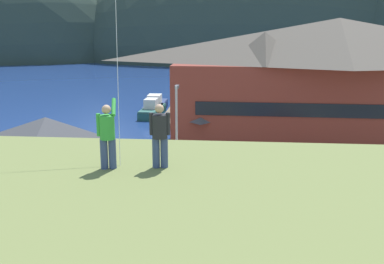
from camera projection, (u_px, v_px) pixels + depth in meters
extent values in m
plane|color=#66604C|center=(156.00, 255.00, 22.70)|extent=(600.00, 600.00, 0.00)
cube|color=gray|center=(169.00, 212.00, 27.52)|extent=(40.00, 20.00, 0.10)
cube|color=navy|center=(212.00, 85.00, 80.76)|extent=(360.00, 84.00, 0.03)
ellipsoid|color=#2D3D33|center=(290.00, 57.00, 137.10)|extent=(139.10, 69.22, 70.78)
cube|color=brown|center=(334.00, 106.00, 40.70)|extent=(27.76, 8.78, 7.50)
cube|color=black|center=(344.00, 111.00, 36.55)|extent=(23.48, 0.48, 1.10)
pyramid|color=#60564C|center=(339.00, 41.00, 39.36)|extent=(29.43, 9.64, 3.74)
pyramid|color=#60564C|center=(265.00, 48.00, 38.72)|extent=(4.65, 4.65, 2.62)
cube|color=#756B5B|center=(49.00, 166.00, 31.20)|extent=(7.28, 5.44, 3.19)
pyramid|color=#47474C|center=(46.00, 130.00, 30.61)|extent=(7.87, 5.97, 1.74)
cube|color=black|center=(37.00, 186.00, 28.87)|extent=(1.10, 0.14, 2.23)
cube|color=#474C56|center=(201.00, 133.00, 40.73)|extent=(4.39, 4.54, 2.94)
pyramid|color=#47474C|center=(201.00, 108.00, 40.20)|extent=(4.74, 4.99, 1.51)
cube|color=black|center=(201.00, 144.00, 38.71)|extent=(1.10, 0.12, 2.06)
cube|color=#70604C|center=(180.00, 114.00, 54.36)|extent=(3.20, 13.62, 0.70)
cube|color=#23564C|center=(152.00, 112.00, 54.75)|extent=(2.40, 6.31, 0.90)
cube|color=#33665B|center=(152.00, 108.00, 54.63)|extent=(2.32, 6.12, 0.16)
cube|color=silver|center=(151.00, 103.00, 54.03)|extent=(1.51, 1.95, 1.10)
cube|color=#A8A399|center=(210.00, 107.00, 57.90)|extent=(2.27, 6.17, 0.90)
cube|color=#B7B2A8|center=(210.00, 103.00, 57.78)|extent=(2.20, 5.99, 0.16)
cube|color=silver|center=(210.00, 99.00, 57.18)|extent=(1.46, 1.89, 1.10)
cube|color=navy|center=(155.00, 108.00, 57.61)|extent=(2.25, 6.93, 0.90)
cube|color=navy|center=(155.00, 104.00, 57.49)|extent=(2.18, 6.72, 0.16)
cube|color=silver|center=(155.00, 99.00, 56.84)|extent=(1.56, 2.08, 1.10)
cube|color=#B28923|center=(195.00, 191.00, 28.87)|extent=(4.25, 1.93, 0.80)
cube|color=olive|center=(192.00, 179.00, 28.70)|extent=(2.15, 1.66, 0.70)
cube|color=black|center=(192.00, 180.00, 28.71)|extent=(2.19, 1.70, 0.32)
cylinder|color=black|center=(216.00, 203.00, 28.00)|extent=(0.65, 0.24, 0.64)
cylinder|color=black|center=(217.00, 192.00, 29.78)|extent=(0.65, 0.24, 0.64)
cylinder|color=black|center=(171.00, 202.00, 28.15)|extent=(0.65, 0.24, 0.64)
cylinder|color=black|center=(174.00, 191.00, 29.93)|extent=(0.65, 0.24, 0.64)
cube|color=silver|center=(109.00, 230.00, 23.52)|extent=(4.31, 2.07, 0.80)
cube|color=beige|center=(106.00, 216.00, 23.35)|extent=(2.20, 1.74, 0.70)
cube|color=black|center=(106.00, 217.00, 23.36)|extent=(2.25, 1.77, 0.32)
cylinder|color=black|center=(134.00, 246.00, 22.70)|extent=(0.65, 0.26, 0.64)
cylinder|color=black|center=(139.00, 229.00, 24.48)|extent=(0.65, 0.26, 0.64)
cylinder|color=black|center=(78.00, 245.00, 22.75)|extent=(0.65, 0.26, 0.64)
cylinder|color=black|center=(87.00, 229.00, 24.54)|extent=(0.65, 0.26, 0.64)
cube|color=navy|center=(281.00, 233.00, 23.14)|extent=(4.27, 1.97, 0.80)
cube|color=navy|center=(284.00, 219.00, 22.96)|extent=(2.16, 1.69, 0.70)
cube|color=black|center=(284.00, 220.00, 22.97)|extent=(2.21, 1.72, 0.32)
cylinder|color=black|center=(251.00, 232.00, 24.19)|extent=(0.65, 0.25, 0.64)
cylinder|color=black|center=(254.00, 249.00, 22.41)|extent=(0.65, 0.25, 0.64)
cylinder|color=black|center=(304.00, 233.00, 24.07)|extent=(0.65, 0.25, 0.64)
cylinder|color=black|center=(312.00, 250.00, 22.29)|extent=(0.65, 0.25, 0.64)
cube|color=red|center=(305.00, 193.00, 28.56)|extent=(4.24, 1.90, 0.80)
cube|color=#B11A15|center=(308.00, 181.00, 28.36)|extent=(2.14, 1.65, 0.70)
cube|color=black|center=(308.00, 182.00, 28.37)|extent=(2.18, 1.68, 0.32)
cylinder|color=black|center=(281.00, 192.00, 29.69)|extent=(0.65, 0.24, 0.64)
cylinder|color=black|center=(283.00, 203.00, 27.92)|extent=(0.65, 0.24, 0.64)
cylinder|color=black|center=(325.00, 194.00, 29.39)|extent=(0.65, 0.24, 0.64)
cylinder|color=black|center=(330.00, 205.00, 27.62)|extent=(0.65, 0.24, 0.64)
cylinder|color=#ADADB2|center=(177.00, 134.00, 32.06)|extent=(0.16, 0.16, 6.68)
cube|color=#4C4C51|center=(177.00, 87.00, 31.63)|extent=(0.24, 0.70, 0.20)
cylinder|color=#384770|center=(104.00, 154.00, 12.46)|extent=(0.20, 0.20, 0.82)
cylinder|color=#384770|center=(112.00, 154.00, 12.48)|extent=(0.20, 0.20, 0.82)
cylinder|color=green|center=(107.00, 127.00, 12.30)|extent=(0.40, 0.40, 0.64)
sphere|color=tan|center=(106.00, 109.00, 12.18)|extent=(0.24, 0.24, 0.24)
cylinder|color=green|center=(114.00, 107.00, 12.37)|extent=(0.22, 0.57, 0.43)
cylinder|color=green|center=(98.00, 125.00, 12.26)|extent=(0.11, 0.11, 0.60)
cylinder|color=#384770|center=(156.00, 153.00, 12.56)|extent=(0.20, 0.20, 0.82)
cylinder|color=#384770|center=(164.00, 153.00, 12.57)|extent=(0.20, 0.20, 0.82)
cylinder|color=#232328|center=(160.00, 126.00, 12.39)|extent=(0.40, 0.40, 0.64)
sphere|color=tan|center=(159.00, 109.00, 12.28)|extent=(0.24, 0.24, 0.24)
cylinder|color=#232328|center=(151.00, 124.00, 12.37)|extent=(0.11, 0.11, 0.60)
cylinder|color=#232328|center=(168.00, 124.00, 12.38)|extent=(0.11, 0.11, 0.60)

